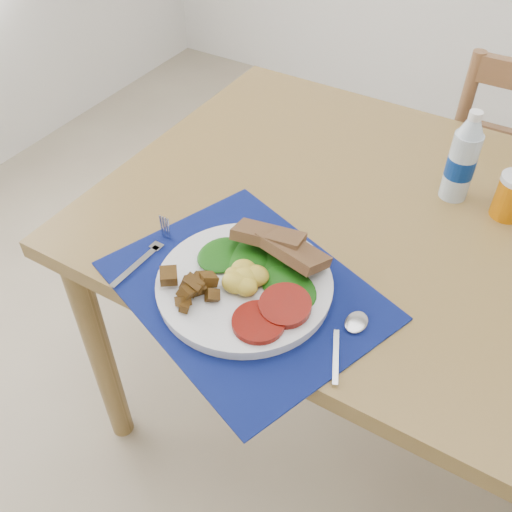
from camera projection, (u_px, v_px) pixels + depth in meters
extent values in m
plane|color=gray|center=(352.00, 484.00, 1.54)|extent=(4.00, 4.00, 0.00)
cube|color=brown|center=(435.00, 241.00, 1.15)|extent=(1.40, 0.90, 0.04)
cylinder|color=brown|center=(100.00, 354.00, 1.41)|extent=(0.06, 0.06, 0.71)
cylinder|color=brown|center=(261.00, 190.00, 1.89)|extent=(0.06, 0.06, 0.71)
cube|color=brown|center=(508.00, 192.00, 1.79)|extent=(0.41, 0.39, 0.04)
cylinder|color=brown|center=(452.00, 201.00, 2.10)|extent=(0.03, 0.03, 0.40)
cylinder|color=brown|center=(424.00, 254.00, 1.90)|extent=(0.03, 0.03, 0.40)
cube|color=black|center=(245.00, 290.00, 1.03)|extent=(0.57, 0.51, 0.00)
cylinder|color=silver|center=(244.00, 285.00, 1.02)|extent=(0.31, 0.31, 0.02)
ellipsoid|color=gold|center=(245.00, 278.00, 0.99)|extent=(0.08, 0.07, 0.04)
cylinder|color=#810405|center=(272.00, 315.00, 0.95)|extent=(0.09, 0.09, 0.01)
ellipsoid|color=#0A3506|center=(263.00, 266.00, 1.03)|extent=(0.17, 0.10, 0.02)
cube|color=brown|center=(280.00, 243.00, 1.04)|extent=(0.13, 0.08, 0.04)
cube|color=#B2B5BA|center=(136.00, 266.00, 1.07)|extent=(0.02, 0.13, 0.00)
cube|color=#B2B5BA|center=(163.00, 240.00, 1.12)|extent=(0.03, 0.06, 0.00)
cube|color=#B2B5BA|center=(336.00, 357.00, 0.92)|extent=(0.05, 0.10, 0.00)
ellipsoid|color=#B2B5BA|center=(356.00, 323.00, 0.97)|extent=(0.04, 0.05, 0.00)
cylinder|color=#ADBFCC|center=(460.00, 166.00, 1.18)|extent=(0.06, 0.06, 0.15)
cylinder|color=navy|center=(460.00, 166.00, 1.18)|extent=(0.06, 0.06, 0.04)
cone|color=#ADBFCC|center=(472.00, 127.00, 1.11)|extent=(0.05, 0.05, 0.04)
cylinder|color=white|center=(476.00, 115.00, 1.10)|extent=(0.03, 0.03, 0.02)
cylinder|color=#C26505|center=(511.00, 197.00, 1.15)|extent=(0.07, 0.07, 0.09)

